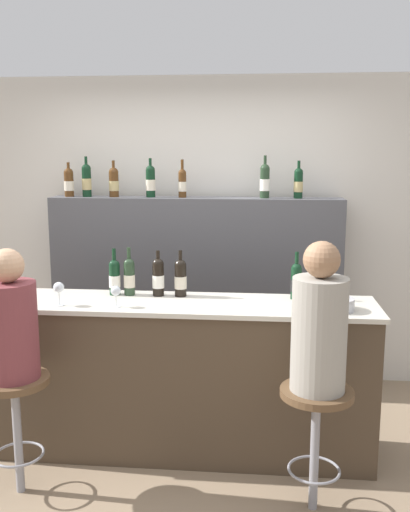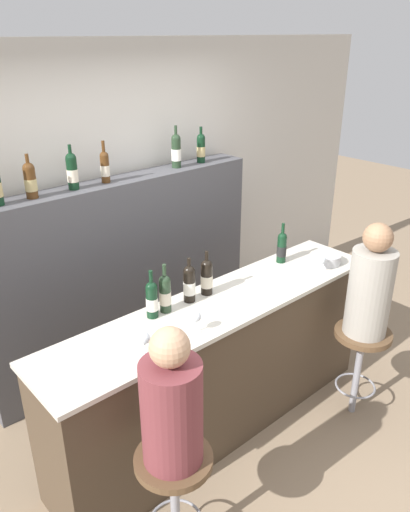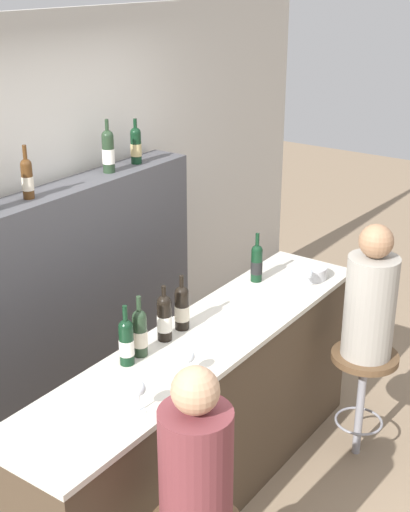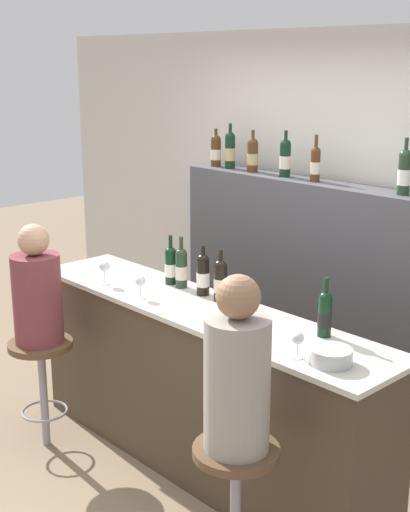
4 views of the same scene
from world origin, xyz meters
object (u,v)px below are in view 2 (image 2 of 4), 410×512
Objects in this scene: wine_bottle_counter_1 at (165,293)px; wine_bottle_counter_4 at (282,247)px; wine_glass_2 at (322,261)px; wine_bottle_backbar_2 at (30,180)px; wine_bottle_counter_0 at (152,299)px; wine_bottle_counter_2 at (189,283)px; metal_bowl at (327,259)px; wine_glass_1 at (196,318)px; bar_stool_right at (361,349)px; wine_bottle_counter_3 at (207,277)px; wine_bottle_backbar_6 at (201,148)px; guest_seated_right at (370,287)px; wine_bottle_backbar_4 at (105,166)px; wine_bottle_backbar_5 at (176,151)px; guest_seated_left at (172,406)px; wine_bottle_backbar_3 at (72,171)px; bar_stool_left at (174,478)px; wine_glass_0 at (144,339)px.

wine_bottle_counter_1 is 1.04× the size of wine_bottle_counter_4.
wine_bottle_backbar_2 is at bearing 139.64° from wine_glass_2.
wine_bottle_counter_2 is (0.30, -0.00, 0.01)m from wine_bottle_counter_0.
wine_glass_1 is at bearing -177.62° from metal_bowl.
bar_stool_right is at bearing -90.09° from wine_glass_2.
wine_bottle_counter_3 is 1.41m from wine_bottle_backbar_6.
bar_stool_right is 0.51m from guest_seated_right.
wine_bottle_backbar_5 reaches higher than wine_bottle_backbar_4.
wine_bottle_backbar_2 is 2.35× the size of wine_glass_2.
guest_seated_left is at bearing -134.77° from wine_bottle_counter_2.
wine_bottle_backbar_6 reaches higher than guest_seated_left.
wine_bottle_backbar_3 is 2.21m from guest_seated_right.
wine_bottle_counter_3 is at bearing 0.00° from wine_bottle_counter_1.
guest_seated_right is at bearing 0.00° from bar_stool_left.
wine_bottle_counter_4 is 0.93m from bar_stool_right.
wine_bottle_counter_4 reaches higher than wine_glass_1.
wine_bottle_counter_4 is 1.77m from guest_seated_left.
wine_bottle_backbar_2 is 0.42× the size of bar_stool_left.
bar_stool_right is (1.22, -1.71, -1.18)m from wine_bottle_backbar_3.
wine_bottle_backbar_6 is at bearing 40.18° from wine_glass_0.
wine_bottle_backbar_5 reaches higher than guest_seated_left.
metal_bowl is at bearing 2.38° from wine_glass_1.
wine_bottle_counter_2 is 1.36m from bar_stool_right.
guest_seated_right is at bearing -14.55° from wine_glass_0.
wine_glass_0 is 0.18× the size of guest_seated_right.
wine_bottle_backbar_4 is 1.03× the size of wine_bottle_backbar_6.
wine_glass_1 is 0.19× the size of bar_stool_right.
wine_bottle_counter_4 is 0.36m from metal_bowl.
wine_glass_2 is at bearing -160.10° from metal_bowl.
wine_bottle_counter_1 is at bearing -180.00° from wine_bottle_counter_2.
wine_bottle_counter_0 reaches higher than metal_bowl.
bar_stool_right is at bearing -18.66° from wine_glass_1.
wine_bottle_backbar_3 reaches higher than wine_bottle_counter_3.
wine_bottle_backbar_6 is at bearing 98.07° from metal_bowl.
wine_bottle_counter_0 is at bearing 150.93° from guest_seated_right.
wine_bottle_counter_2 is at bearing 28.42° from wine_glass_0.
wine_bottle_backbar_4 is (-0.88, 0.99, 0.58)m from wine_bottle_counter_4.
wine_bottle_backbar_4 is (0.33, 0.99, 0.58)m from wine_bottle_counter_0.
wine_bottle_backbar_4 is at bearing 131.85° from metal_bowl.
wine_bottle_backbar_5 reaches higher than wine_bottle_counter_0.
bar_stool_right is (0.84, -0.72, -0.59)m from wine_bottle_counter_3.
wine_bottle_backbar_4 is 1.55m from wine_glass_0.
bar_stool_left is at bearing -140.91° from wine_glass_1.
wine_glass_2 is at bearing 13.41° from guest_seated_left.
bar_stool_left is (-0.41, -0.72, -0.59)m from wine_bottle_counter_0.
wine_glass_0 is (-0.34, -1.30, -0.60)m from wine_bottle_backbar_3.
wine_bottle_counter_0 is 1.05× the size of wine_bottle_backbar_2.
wine_glass_2 is (1.19, -0.31, -0.04)m from wine_bottle_counter_1.
wine_glass_2 is (1.29, -0.31, -0.03)m from wine_bottle_counter_0.
wine_bottle_counter_4 is 0.98× the size of wine_bottle_backbar_3.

